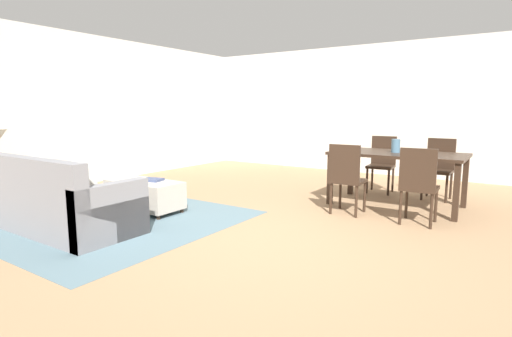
# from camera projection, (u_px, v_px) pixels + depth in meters

# --- Properties ---
(ground_plane) EXTENTS (10.80, 10.80, 0.00)m
(ground_plane) POSITION_uv_depth(u_px,v_px,m) (266.00, 239.00, 4.22)
(ground_plane) COLOR #9E7A56
(wall_back) EXTENTS (9.00, 0.12, 2.70)m
(wall_back) POSITION_uv_depth(u_px,v_px,m) (398.00, 110.00, 8.12)
(wall_back) COLOR silver
(wall_back) RESTS_ON ground_plane
(wall_left) EXTENTS (0.12, 11.00, 2.70)m
(wall_left) POSITION_uv_depth(u_px,v_px,m) (64.00, 110.00, 6.92)
(wall_left) COLOR silver
(wall_left) RESTS_ON ground_plane
(area_rug) EXTENTS (3.00, 2.80, 0.01)m
(area_rug) POSITION_uv_depth(u_px,v_px,m) (107.00, 218.00, 4.99)
(area_rug) COLOR slate
(area_rug) RESTS_ON ground_plane
(couch) EXTENTS (1.98, 0.86, 0.86)m
(couch) POSITION_uv_depth(u_px,v_px,m) (57.00, 203.00, 4.52)
(couch) COLOR gray
(couch) RESTS_ON ground_plane
(ottoman_table) EXTENTS (1.07, 0.51, 0.41)m
(ottoman_table) POSITION_uv_depth(u_px,v_px,m) (145.00, 194.00, 5.35)
(ottoman_table) COLOR #B7AD9E
(ottoman_table) RESTS_ON ground_plane
(side_table) EXTENTS (0.40, 0.40, 0.58)m
(side_table) POSITION_uv_depth(u_px,v_px,m) (0.00, 179.00, 5.19)
(side_table) COLOR brown
(side_table) RESTS_ON ground_plane
(dining_table) EXTENTS (1.76, 0.95, 0.76)m
(dining_table) POSITION_uv_depth(u_px,v_px,m) (397.00, 159.00, 5.57)
(dining_table) COLOR #332319
(dining_table) RESTS_ON ground_plane
(dining_chair_near_left) EXTENTS (0.41, 0.41, 0.92)m
(dining_chair_near_left) POSITION_uv_depth(u_px,v_px,m) (346.00, 175.00, 5.13)
(dining_chair_near_left) COLOR #332319
(dining_chair_near_left) RESTS_ON ground_plane
(dining_chair_near_right) EXTENTS (0.41, 0.41, 0.92)m
(dining_chair_near_right) POSITION_uv_depth(u_px,v_px,m) (419.00, 182.00, 4.65)
(dining_chair_near_right) COLOR #332319
(dining_chair_near_right) RESTS_ON ground_plane
(dining_chair_far_left) EXTENTS (0.43, 0.43, 0.92)m
(dining_chair_far_left) POSITION_uv_depth(u_px,v_px,m) (382.00, 161.00, 6.57)
(dining_chair_far_left) COLOR #332319
(dining_chair_far_left) RESTS_ON ground_plane
(dining_chair_far_right) EXTENTS (0.41, 0.41, 0.92)m
(dining_chair_far_right) POSITION_uv_depth(u_px,v_px,m) (439.00, 165.00, 6.06)
(dining_chair_far_right) COLOR #332319
(dining_chair_far_right) RESTS_ON ground_plane
(vase_centerpiece) EXTENTS (0.12, 0.12, 0.19)m
(vase_centerpiece) POSITION_uv_depth(u_px,v_px,m) (396.00, 146.00, 5.56)
(vase_centerpiece) COLOR slate
(vase_centerpiece) RESTS_ON dining_table
(book_on_ottoman) EXTENTS (0.30, 0.26, 0.03)m
(book_on_ottoman) POSITION_uv_depth(u_px,v_px,m) (152.00, 180.00, 5.32)
(book_on_ottoman) COLOR #3F4C72
(book_on_ottoman) RESTS_ON ottoman_table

